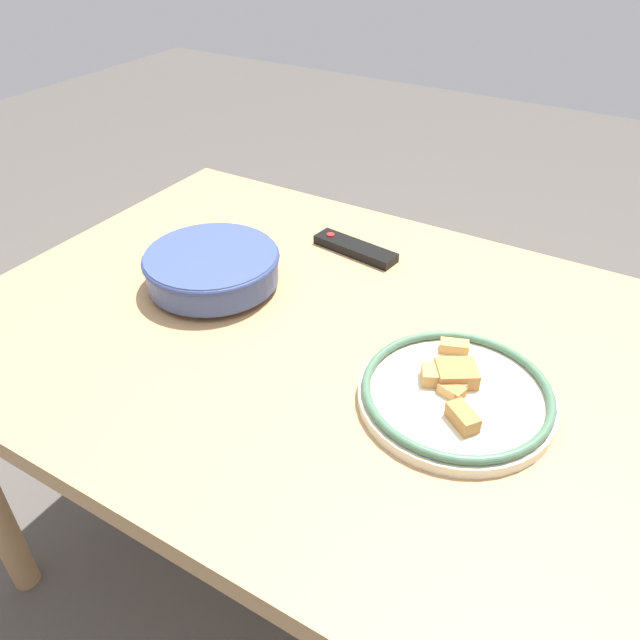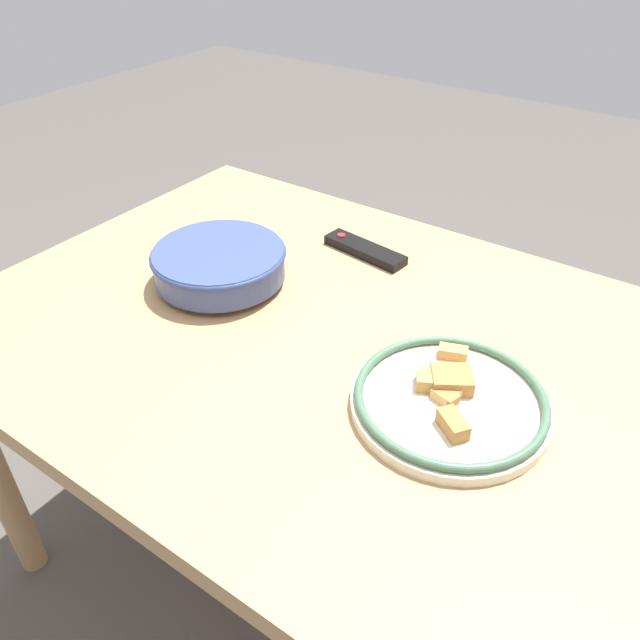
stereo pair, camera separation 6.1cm
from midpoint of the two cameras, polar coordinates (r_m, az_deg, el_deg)
name	(u,v)px [view 2 (the right image)]	position (r m, az deg, el deg)	size (l,w,h in m)	color
ground_plane	(323,563)	(1.66, 1.45, -21.33)	(8.00, 8.00, 0.00)	#4C4742
dining_table	(325,364)	(1.17, 1.92, -4.05)	(1.33, 0.95, 0.72)	tan
noodle_bowl	(219,263)	(1.24, -7.80, 5.16)	(0.27, 0.27, 0.07)	#384775
food_plate	(450,400)	(0.99, 13.54, -7.17)	(0.30, 0.30, 0.04)	beige
tv_remote	(365,250)	(1.35, 5.42, 6.38)	(0.20, 0.07, 0.02)	black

